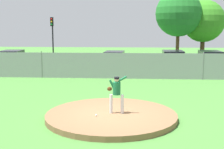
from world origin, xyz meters
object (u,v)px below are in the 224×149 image
pitcher_youth (116,91)px  traffic_light_near (52,32)px  parked_car_slate (173,61)px  traffic_cone_orange (150,71)px  parked_car_silver (210,62)px  parked_car_teal (12,60)px  parked_car_navy (114,61)px  baseball (96,115)px

pitcher_youth → traffic_light_near: 20.08m
parked_car_slate → traffic_cone_orange: (-2.12, -1.89, -0.59)m
parked_car_silver → traffic_cone_orange: (-5.28, -1.63, -0.59)m
parked_car_teal → parked_car_slate: bearing=-0.5°
parked_car_slate → parked_car_teal: parked_car_slate is taller
parked_car_navy → parked_car_silver: size_ratio=1.01×
parked_car_navy → parked_car_teal: size_ratio=0.97×
parked_car_silver → traffic_light_near: size_ratio=0.90×
parked_car_silver → pitcher_youth: bearing=-117.5°
traffic_cone_orange → pitcher_youth: bearing=-99.4°
baseball → parked_car_navy: size_ratio=0.02×
pitcher_youth → baseball: (-0.80, -0.48, -0.92)m
parked_car_navy → traffic_light_near: traffic_light_near is taller
pitcher_youth → parked_car_teal: size_ratio=0.36×
parked_car_slate → parked_car_silver: bearing=-4.7°
baseball → parked_car_navy: parked_car_navy is taller
parked_car_slate → traffic_light_near: size_ratio=0.88×
parked_car_slate → pitcher_youth: bearing=-106.2°
parked_car_navy → traffic_cone_orange: size_ratio=7.91×
parked_car_teal → traffic_cone_orange: bearing=-9.2°
baseball → parked_car_silver: 16.74m
pitcher_youth → baseball: bearing=-148.8°
baseball → traffic_light_near: traffic_light_near is taller
pitcher_youth → traffic_cone_orange: pitcher_youth is taller
parked_car_navy → traffic_light_near: 8.24m
parked_car_silver → traffic_light_near: bearing=163.9°
pitcher_youth → traffic_cone_orange: size_ratio=2.93×
pitcher_youth → parked_car_silver: pitcher_youth is taller
pitcher_youth → parked_car_navy: size_ratio=0.37×
parked_car_navy → traffic_light_near: (-6.67, 4.16, 2.50)m
parked_car_navy → parked_car_silver: parked_car_silver is taller
traffic_cone_orange → parked_car_teal: bearing=170.8°
pitcher_youth → traffic_light_near: traffic_light_near is taller
parked_car_silver → traffic_light_near: 15.78m
pitcher_youth → parked_car_slate: (4.19, 14.39, -0.34)m
traffic_light_near → baseball: bearing=-70.1°
parked_car_slate → parked_car_teal: bearing=179.5°
traffic_cone_orange → traffic_light_near: 11.78m
baseball → parked_car_teal: size_ratio=0.02×
parked_car_teal → traffic_light_near: traffic_light_near is taller
parked_car_teal → traffic_light_near: 5.43m
baseball → traffic_cone_orange: bearing=77.6°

